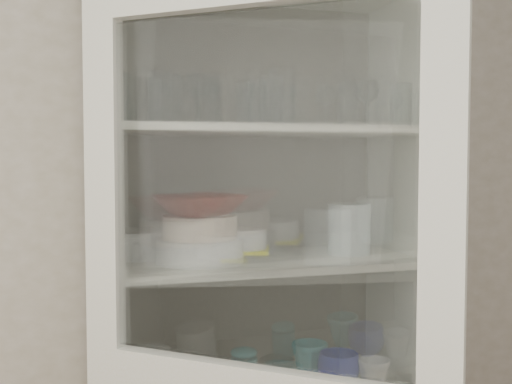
{
  "coord_description": "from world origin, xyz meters",
  "views": [
    {
      "loc": [
        -0.36,
        -0.6,
        1.57
      ],
      "look_at": [
        0.2,
        1.27,
        1.46
      ],
      "focal_mm": 45.0,
      "sensor_mm": 36.0,
      "label": 1
    }
  ],
  "objects": [
    {
      "name": "wall_back",
      "position": [
        0.0,
        1.5,
        1.3
      ],
      "size": [
        3.6,
        0.02,
        2.6
      ],
      "primitive_type": "cube",
      "color": "#B1A892",
      "rests_on": "ground"
    },
    {
      "name": "pantry_cabinet",
      "position": [
        0.2,
        1.34,
        0.94
      ],
      "size": [
        1.0,
        0.45,
        2.1
      ],
      "color": "silver",
      "rests_on": "floor"
    },
    {
      "name": "tumbler_0",
      "position": [
        -0.21,
        1.15,
        1.73
      ],
      "size": [
        0.07,
        0.07,
        0.13
      ],
      "primitive_type": "cylinder",
      "rotation": [
        0.0,
        0.0,
        0.09
      ],
      "color": "silver",
      "rests_on": "shelf_glass"
    },
    {
      "name": "tumbler_1",
      "position": [
        -0.11,
        1.12,
        1.73
      ],
      "size": [
        0.08,
        0.08,
        0.13
      ],
      "primitive_type": "cylinder",
      "rotation": [
        0.0,
        0.0,
        0.25
      ],
      "color": "silver",
      "rests_on": "shelf_glass"
    },
    {
      "name": "tumbler_2",
      "position": [
        0.23,
        1.11,
        1.74
      ],
      "size": [
        0.1,
        0.1,
        0.15
      ],
      "primitive_type": "cylinder",
      "rotation": [
        0.0,
        0.0,
        0.41
      ],
      "color": "silver",
      "rests_on": "shelf_glass"
    },
    {
      "name": "tumbler_3",
      "position": [
        0.17,
        1.14,
        1.72
      ],
      "size": [
        0.06,
        0.06,
        0.12
      ],
      "primitive_type": "cylinder",
      "rotation": [
        0.0,
        0.0,
        -0.04
      ],
      "color": "silver",
      "rests_on": "shelf_glass"
    },
    {
      "name": "tumbler_4",
      "position": [
        0.2,
        1.13,
        1.73
      ],
      "size": [
        0.09,
        0.09,
        0.13
      ],
      "primitive_type": "cylinder",
      "rotation": [
        0.0,
        0.0,
        0.35
      ],
      "color": "silver",
      "rests_on": "shelf_glass"
    },
    {
      "name": "tumbler_5",
      "position": [
        0.45,
        1.15,
        1.73
      ],
      "size": [
        0.08,
        0.08,
        0.13
      ],
      "primitive_type": "cylinder",
      "rotation": [
        0.0,
        0.0,
        -0.21
      ],
      "color": "silver",
      "rests_on": "shelf_glass"
    },
    {
      "name": "tumbler_6",
      "position": [
        0.61,
        1.13,
        1.72
      ],
      "size": [
        0.07,
        0.07,
        0.13
      ],
      "primitive_type": "cylinder",
      "rotation": [
        0.0,
        0.0,
        -0.18
      ],
      "color": "silver",
      "rests_on": "shelf_glass"
    },
    {
      "name": "tumbler_7",
      "position": [
        -0.21,
        1.28,
        1.74
      ],
      "size": [
        0.09,
        0.09,
        0.15
      ],
      "primitive_type": "cylinder",
      "rotation": [
        0.0,
        0.0,
        -0.23
      ],
      "color": "silver",
      "rests_on": "shelf_glass"
    },
    {
      "name": "tumbler_8",
      "position": [
        -0.06,
        1.27,
        1.73
      ],
      "size": [
        0.08,
        0.08,
        0.15
      ],
      "primitive_type": "cylinder",
      "rotation": [
        0.0,
        0.0,
        0.17
      ],
      "color": "silver",
      "rests_on": "shelf_glass"
    },
    {
      "name": "tumbler_9",
      "position": [
        0.05,
        1.24,
        1.73
      ],
      "size": [
        0.1,
        0.1,
        0.15
      ],
      "primitive_type": "cylinder",
      "rotation": [
        0.0,
        0.0,
        0.38
      ],
      "color": "silver",
      "rests_on": "shelf_glass"
    },
    {
      "name": "tumbler_10",
      "position": [
        0.18,
        1.29,
        1.73
      ],
      "size": [
        0.08,
        0.08,
        0.13
      ],
      "primitive_type": "cylinder",
      "rotation": [
        0.0,
        0.0,
        -0.33
      ],
      "color": "silver",
      "rests_on": "shelf_glass"
    },
    {
      "name": "goblet_0",
      "position": [
        0.04,
        1.37,
        1.75
      ],
      "size": [
        0.08,
        0.08,
        0.19
      ],
      "primitive_type": null,
      "color": "silver",
      "rests_on": "shelf_glass"
    },
    {
      "name": "goblet_1",
      "position": [
        0.07,
        1.38,
        1.74
      ],
      "size": [
        0.07,
        0.07,
        0.17
      ],
      "primitive_type": null,
      "color": "silver",
      "rests_on": "shelf_glass"
    },
    {
      "name": "goblet_2",
      "position": [
        0.46,
        1.35,
        1.74
      ],
      "size": [
        0.07,
        0.07,
        0.16
      ],
      "primitive_type": null,
      "color": "silver",
      "rests_on": "shelf_glass"
    },
    {
      "name": "goblet_3",
      "position": [
        0.61,
        1.36,
        1.75
      ],
      "size": [
        0.08,
        0.08,
        0.19
      ],
      "primitive_type": null,
      "color": "silver",
      "rests_on": "shelf_glass"
    },
    {
      "name": "plate_stack_front",
      "position": [
        0.02,
        1.24,
        1.3
      ],
      "size": [
        0.26,
        0.26,
        0.07
      ],
      "primitive_type": "cylinder",
      "color": "silver",
      "rests_on": "shelf_plates"
    },
    {
      "name": "plate_stack_back",
      "position": [
        -0.15,
        1.4,
        1.3
      ],
      "size": [
        0.23,
        0.23,
        0.08
      ],
      "primitive_type": "cylinder",
      "color": "silver",
      "rests_on": "shelf_plates"
    },
    {
      "name": "cream_bowl",
      "position": [
        0.02,
        1.24,
        1.36
      ],
      "size": [
        0.22,
        0.22,
        0.07
      ],
      "primitive_type": "cylinder",
      "rotation": [
        0.0,
        0.0,
        -0.03
      ],
      "color": "beige",
      "rests_on": "plate_stack_front"
    },
    {
      "name": "terracotta_bowl",
      "position": [
        0.02,
        1.24,
        1.43
      ],
      "size": [
        0.33,
        0.33,
        0.06
      ],
      "primitive_type": "imported",
      "rotation": [
        0.0,
        0.0,
        0.43
      ],
      "color": "maroon",
      "rests_on": "cream_bowl"
    },
    {
      "name": "glass_platter",
      "position": [
        0.16,
        1.27,
        1.27
      ],
      "size": [
        0.45,
        0.45,
        0.02
      ],
      "primitive_type": "cylinder",
      "rotation": [
        0.0,
        0.0,
        0.32
      ],
      "color": "silver",
      "rests_on": "shelf_plates"
    },
    {
      "name": "yellow_trivet",
      "position": [
        0.16,
        1.27,
        1.29
      ],
      "size": [
        0.19,
        0.19,
        0.01
      ],
      "primitive_type": "cube",
      "rotation": [
        0.0,
        0.0,
        -0.31
      ],
      "color": "yellow",
      "rests_on": "glass_platter"
    },
    {
      "name": "white_ramekin",
      "position": [
        0.16,
        1.27,
        1.32
      ],
      "size": [
        0.15,
        0.15,
        0.06
      ],
      "primitive_type": "cylinder",
      "rotation": [
        0.0,
        0.0,
        0.1
      ],
      "color": "silver",
      "rests_on": "yellow_trivet"
    },
    {
      "name": "grey_bowl_stack",
      "position": [
        0.51,
        1.26,
        1.34
      ],
      "size": [
        0.13,
        0.13,
        0.16
      ],
      "primitive_type": "cylinder",
      "color": "silver",
      "rests_on": "shelf_plates"
    },
    {
      "name": "mug_blue",
      "position": [
        0.44,
        1.2,
        0.91
      ],
      "size": [
        0.15,
        0.15,
        0.1
      ],
      "primitive_type": "imported",
      "rotation": [
        0.0,
        0.0,
        0.14
      ],
      "color": "#2132A1",
      "rests_on": "shelf_mugs"
    },
    {
      "name": "mug_teal",
      "position": [
        0.39,
        1.31,
        0.92
      ],
      "size": [
        0.15,
        0.15,
        0.11
      ],
      "primitive_type": "imported",
      "rotation": [
        0.0,
        0.0,
        -0.4
      ],
      "color": "teal",
      "rests_on": "shelf_mugs"
    },
    {
      "name": "mug_white",
      "position": [
        0.54,
        1.14,
        0.91
      ],
      "size": [
        0.12,
        0.12,
        0.09
      ],
      "primitive_type": "imported",
      "rotation": [
        0.0,
        0.0,
        -0.28
      ],
      "color": "silver",
      "rests_on": "shelf_mugs"
    },
    {
      "name": "teal_jar",
      "position": [
        0.17,
        1.29,
        0.91
      ],
      "size": [
        0.08,
        0.08,
        0.1
      ],
      "color": "teal",
      "rests_on": "shelf_mugs"
    },
    {
      "name": "white_canister",
      "position": [
        -0.13,
        1.28,
        0.93
      ],
      "size": [
        0.13,
        0.13,
        0.14
      ],
      "primitive_type": "cylinder",
      "rotation": [
        0.0,
        0.0,
        -0.07
      ],
      "color": "silver",
      "rests_on": "shelf_mugs"
    }
  ]
}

